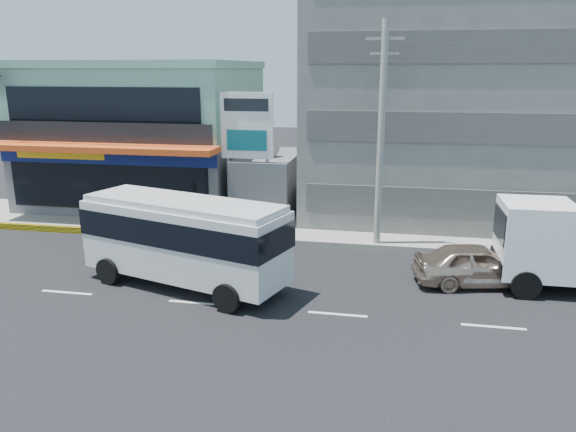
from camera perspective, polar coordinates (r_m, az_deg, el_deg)
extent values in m
plane|color=black|center=(20.24, -9.33, -8.71)|extent=(120.00, 120.00, 0.00)
cube|color=gray|center=(28.03, 7.10, -1.59)|extent=(70.00, 5.00, 0.30)
cube|color=#4E4F54|center=(35.13, -13.97, 4.52)|extent=(12.00, 10.00, 4.00)
cube|color=#84BB9E|center=(34.67, -14.39, 11.03)|extent=(12.00, 10.00, 4.00)
cube|color=#E24D1A|center=(29.71, -18.88, 6.55)|extent=(12.40, 1.80, 0.30)
cube|color=navy|center=(30.43, -18.10, 5.75)|extent=(12.00, 0.12, 0.80)
cube|color=black|center=(30.71, -17.85, 2.99)|extent=(11.00, 0.06, 2.60)
cube|color=gray|center=(32.55, 17.22, 12.39)|extent=(16.00, 12.00, 14.00)
cube|color=#4E4F54|center=(30.75, -1.82, 3.05)|extent=(3.00, 6.00, 3.50)
cylinder|color=slate|center=(29.46, -2.28, 6.14)|extent=(1.50, 1.50, 0.15)
cylinder|color=gray|center=(28.19, -6.09, 5.00)|extent=(0.16, 0.16, 6.50)
cylinder|color=gray|center=(27.67, -2.11, 4.89)|extent=(0.16, 0.16, 6.50)
cube|color=white|center=(27.64, -4.20, 9.14)|extent=(2.60, 0.18, 3.20)
cylinder|color=#999993|center=(24.95, 9.42, 7.68)|extent=(0.30, 0.30, 10.00)
cube|color=#999993|center=(24.80, 9.84, 17.35)|extent=(1.60, 0.12, 0.12)
cube|color=#999993|center=(24.78, 9.78, 15.97)|extent=(1.20, 0.10, 0.10)
cube|color=silver|center=(21.24, -10.48, -2.40)|extent=(8.33, 4.76, 2.61)
cube|color=black|center=(21.10, -10.54, -1.08)|extent=(8.40, 4.83, 0.96)
cube|color=silver|center=(20.87, -10.66, 1.32)|extent=(8.04, 4.48, 0.23)
cylinder|color=black|center=(22.56, -17.76, -5.35)|extent=(1.07, 0.61, 1.02)
cylinder|color=black|center=(24.24, -13.55, -3.65)|extent=(1.07, 0.61, 1.02)
cylinder|color=black|center=(19.20, -6.21, -8.27)|extent=(1.07, 0.61, 1.02)
cylinder|color=black|center=(21.15, -2.37, -5.98)|extent=(1.07, 0.61, 1.02)
imported|color=#C8AE99|center=(22.48, 18.67, -4.70)|extent=(5.02, 2.83, 1.61)
cube|color=white|center=(22.62, 23.78, -2.07)|extent=(2.52, 2.52, 2.72)
cylinder|color=black|center=(21.85, 23.00, -6.47)|extent=(1.05, 0.32, 1.05)
cylinder|color=black|center=(24.06, 21.84, -4.43)|extent=(1.05, 0.32, 1.05)
imported|color=#61100D|center=(27.47, -12.38, -1.61)|extent=(1.57, 0.58, 0.82)
imported|color=#66594C|center=(27.25, -12.47, 0.08)|extent=(0.37, 0.56, 1.50)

